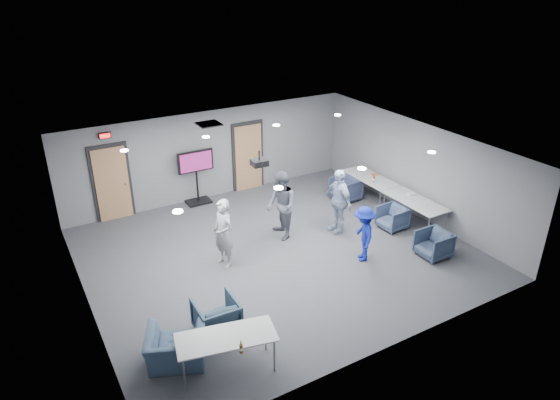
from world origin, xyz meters
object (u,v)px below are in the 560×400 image
table_right_a (370,179)px  person_d (364,234)px  person_c (338,201)px  chair_right_c (434,244)px  table_right_b (415,202)px  person_a (223,233)px  chair_front_a (216,317)px  chair_right_b (392,218)px  tv_stand (197,174)px  projector (259,163)px  chair_right_a (345,189)px  bottle_front (241,349)px  person_b (281,206)px  bottle_right (374,179)px  table_front_left (226,339)px  chair_front_b (177,348)px

table_right_a → person_d: bearing=138.1°
person_c → chair_right_c: person_c is taller
table_right_a → table_right_b: 1.90m
person_a → chair_right_c: bearing=50.7°
chair_front_a → chair_right_b: bearing=-163.3°
table_right_b → person_a: bearing=82.2°
tv_stand → projector: (0.27, -3.52, 1.47)m
chair_right_a → bottle_front: 7.96m
tv_stand → projector: projector is taller
person_d → projector: 3.02m
person_a → bottle_front: 3.91m
person_b → person_d: (1.15, -1.95, -0.21)m
person_c → bottle_right: 2.03m
chair_right_a → table_front_left: (-6.09, -4.68, 0.32)m
tv_stand → chair_front_a: bearing=-108.2°
chair_right_a → table_front_left: bearing=-57.4°
table_right_a → person_c: bearing=119.1°
person_c → tv_stand: bearing=-143.3°
chair_right_a → chair_front_b: bearing=-64.0°
person_d → table_right_b: person_d is taller
chair_front_b → table_right_b: 7.68m
table_right_b → person_c: bearing=69.1°
chair_right_c → projector: bearing=-121.1°
projector → person_c: bearing=1.8°
person_d → bottle_front: person_d is taller
chair_right_b → chair_right_c: bearing=-6.8°
person_d → tv_stand: bearing=-129.5°
table_right_b → projector: size_ratio=5.10×
bottle_front → chair_right_b: bearing=26.9°
projector → tv_stand: bearing=96.5°
table_right_b → bottle_right: bottle_right is taller
table_right_b → bottle_front: (-6.68, -2.94, 0.13)m
chair_right_b → table_right_a: table_right_a is taller
person_b → projector: size_ratio=4.96×
tv_stand → table_right_a: bearing=-27.5°
bottle_front → tv_stand: tv_stand is taller
table_right_a → person_b: bearing=100.9°
chair_right_a → chair_right_b: chair_right_a is taller
table_right_b → chair_front_a: bearing=102.5°
bottle_front → person_d: bearing=27.0°
chair_right_b → bottle_right: bearing=158.0°
person_a → chair_right_b: bearing=69.2°
chair_right_a → bottle_front: (-6.03, -5.17, 0.46)m
bottle_right → tv_stand: (-4.46, 2.74, 0.11)m
person_c → bottle_right: size_ratio=7.04×
person_a → table_right_a: (5.35, 1.16, -0.16)m
person_b → person_c: bearing=82.8°
chair_right_c → chair_right_a: bearing=179.5°
chair_front_a → table_right_b: size_ratio=0.43×
bottle_front → person_b: bearing=52.7°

